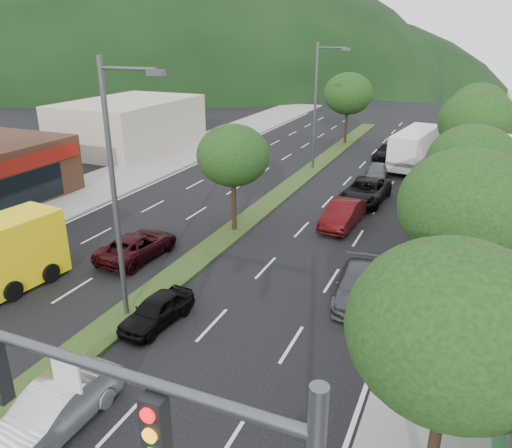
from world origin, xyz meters
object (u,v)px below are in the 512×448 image
at_px(motorhome, 414,148).
at_px(tree_r_a, 453,330).
at_px(tree_r_b, 468,207).
at_px(car_queue_c, 343,214).
at_px(car_queue_d, 366,191).
at_px(streetlight_mid, 318,101).
at_px(tree_r_d, 477,122).
at_px(sedan_silver, 54,410).
at_px(car_queue_e, 376,172).
at_px(tree_r_c, 472,163).
at_px(suv_maroon, 137,246).
at_px(streetlight_near, 117,183).
at_px(tree_med_near, 233,155).
at_px(tree_r_e, 479,107).
at_px(tree_med_far, 348,94).
at_px(car_queue_a, 157,310).
at_px(car_queue_b, 358,286).
at_px(car_queue_f, 389,152).

bearing_deg(motorhome, tree_r_a, -74.97).
bearing_deg(tree_r_b, car_queue_c, 125.10).
height_order(car_queue_d, motorhome, motorhome).
xyz_separation_m(tree_r_a, streetlight_mid, (-11.79, 29.00, 0.76)).
xyz_separation_m(tree_r_d, sedan_silver, (-9.97, -27.93, -4.46)).
bearing_deg(car_queue_e, car_queue_c, -95.90).
relative_size(car_queue_d, car_queue_e, 1.37).
height_order(sedan_silver, car_queue_d, car_queue_d).
height_order(car_queue_c, motorhome, motorhome).
xyz_separation_m(streetlight_mid, sedan_silver, (1.82, -30.93, -4.86)).
bearing_deg(tree_r_d, tree_r_c, -90.00).
height_order(sedan_silver, car_queue_c, car_queue_c).
xyz_separation_m(suv_maroon, motorhome, (10.43, 24.29, 1.00)).
bearing_deg(sedan_silver, streetlight_near, 107.95).
relative_size(tree_r_d, suv_maroon, 1.52).
bearing_deg(car_queue_d, suv_maroon, -119.63).
relative_size(tree_r_b, motorhome, 0.83).
xyz_separation_m(tree_r_d, tree_med_near, (-12.00, -12.00, -0.75)).
bearing_deg(tree_r_b, streetlight_mid, 119.32).
bearing_deg(car_queue_c, tree_r_e, 74.90).
height_order(tree_r_b, car_queue_d, tree_r_b).
height_order(tree_med_far, suv_maroon, tree_med_far).
bearing_deg(tree_med_near, sedan_silver, -82.75).
distance_m(streetlight_mid, motorhome, 9.25).
bearing_deg(tree_r_d, tree_med_far, 130.60).
xyz_separation_m(tree_med_near, car_queue_d, (5.80, 8.23, -3.67)).
relative_size(tree_med_near, car_queue_a, 1.72).
bearing_deg(suv_maroon, car_queue_a, 135.50).
distance_m(streetlight_mid, car_queue_b, 22.14).
bearing_deg(car_queue_d, tree_r_d, 34.57).
distance_m(car_queue_f, motorhome, 3.20).
distance_m(tree_r_b, streetlight_near, 12.47).
xyz_separation_m(suv_maroon, car_queue_f, (8.10, 26.28, 0.05)).
xyz_separation_m(tree_r_b, car_queue_c, (-6.48, 9.23, -4.28)).
bearing_deg(car_queue_d, tree_r_e, 69.01).
distance_m(car_queue_d, car_queue_f, 12.83).
bearing_deg(tree_med_near, car_queue_b, -31.26).
relative_size(tree_r_b, car_queue_d, 1.27).
relative_size(car_queue_b, motorhome, 0.55).
height_order(tree_med_near, tree_med_far, tree_med_far).
bearing_deg(car_queue_a, car_queue_e, 86.56).
bearing_deg(motorhome, streetlight_mid, -143.69).
bearing_deg(car_queue_d, car_queue_c, -90.08).
bearing_deg(tree_r_c, car_queue_d, 134.85).
height_order(tree_med_far, car_queue_b, tree_med_far).
bearing_deg(tree_med_far, suv_maroon, -95.29).
relative_size(suv_maroon, car_queue_e, 1.19).
distance_m(tree_med_near, car_queue_d, 10.72).
bearing_deg(car_queue_b, car_queue_f, 89.47).
relative_size(tree_med_far, car_queue_b, 1.52).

